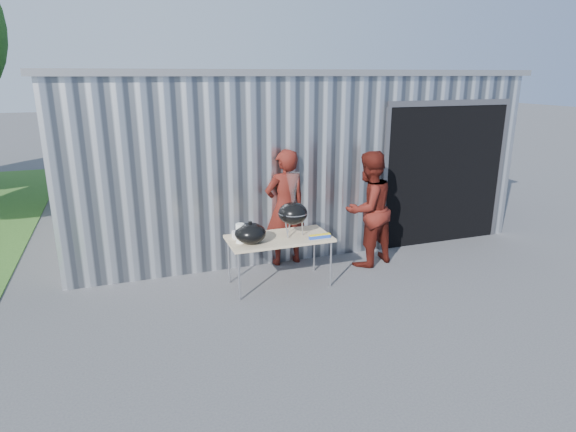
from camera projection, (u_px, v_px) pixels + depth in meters
name	position (u px, v px, depth m)	size (l,w,h in m)	color
ground	(310.00, 308.00, 6.48)	(80.00, 80.00, 0.00)	#434345
building	(271.00, 145.00, 10.49)	(8.20, 6.20, 3.10)	silver
folding_table	(279.00, 240.00, 7.01)	(1.50, 0.75, 0.75)	tan
kettle_grill	(293.00, 208.00, 6.96)	(0.44, 0.44, 0.94)	black
grill_lid	(250.00, 233.00, 6.72)	(0.44, 0.44, 0.32)	black
paper_towels	(240.00, 233.00, 6.72)	(0.12, 0.12, 0.28)	white
white_tub	(240.00, 235.00, 6.95)	(0.20, 0.15, 0.10)	white
foil_box	(320.00, 236.00, 6.93)	(0.32, 0.05, 0.06)	#1A3FAD
person_cook	(285.00, 208.00, 7.78)	(0.69, 0.46, 1.90)	#48130D
person_bystander	(368.00, 209.00, 7.75)	(0.91, 0.71, 1.88)	#48130D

